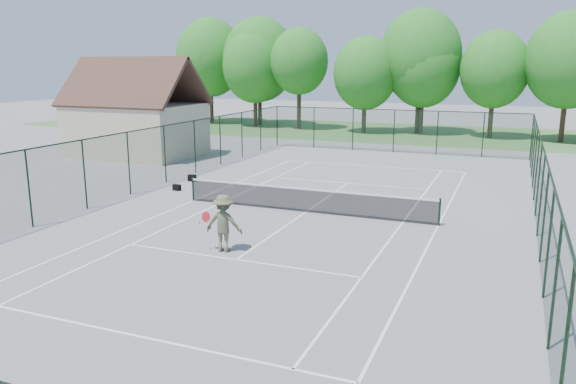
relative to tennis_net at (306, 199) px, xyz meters
name	(u,v)px	position (x,y,z in m)	size (l,w,h in m)	color
ground	(306,212)	(0.00, 0.00, -0.58)	(140.00, 140.00, 0.00)	gray
grass_far	(420,133)	(0.00, 30.00, -0.57)	(80.00, 16.00, 0.01)	#497B3A
court_lines	(306,212)	(0.00, 0.00, -0.57)	(11.05, 23.85, 0.01)	white
tennis_net	(306,199)	(0.00, 0.00, 0.00)	(11.08, 0.08, 1.10)	black
fence_enclosure	(306,176)	(0.00, 0.00, 0.98)	(18.05, 36.05, 3.02)	#1C3C24
utility_building	(136,110)	(-16.00, 10.00, 2.54)	(8.60, 6.27, 6.63)	beige
tree_line_far	(424,66)	(0.00, 30.00, 5.42)	(39.40, 6.40, 9.70)	#42291E
sports_bag_a	(192,178)	(-7.91, 3.82, -0.40)	(0.43, 0.26, 0.34)	black
sports_bag_b	(177,187)	(-7.40, 1.55, -0.43)	(0.38, 0.24, 0.30)	black
tennis_player	(224,223)	(-0.77, -5.78, 0.39)	(2.08, 0.91, 1.94)	#52573D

